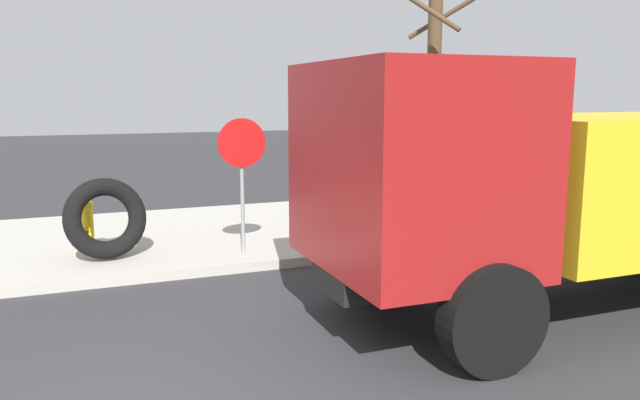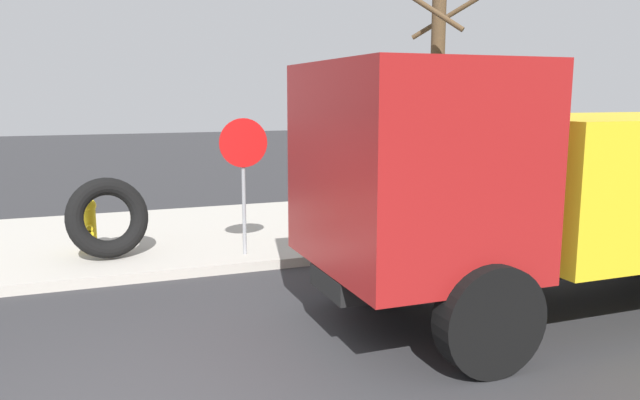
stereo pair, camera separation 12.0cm
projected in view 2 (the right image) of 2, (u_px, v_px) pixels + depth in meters
sidewalk_curb at (100, 243)px, 10.99m from camera, size 36.00×5.00×0.15m
fire_hydrant at (89, 223)px, 9.98m from camera, size 0.24×0.55×0.87m
loose_tire at (108, 218)px, 9.55m from camera, size 1.33×0.76×1.28m
stop_sign at (243, 161)px, 9.64m from camera, size 0.76×0.08×2.15m
dump_truck_yellow at (577, 181)px, 7.60m from camera, size 7.00×2.80×3.00m
bare_tree at (437, 77)px, 12.16m from camera, size 1.89×1.90×5.52m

